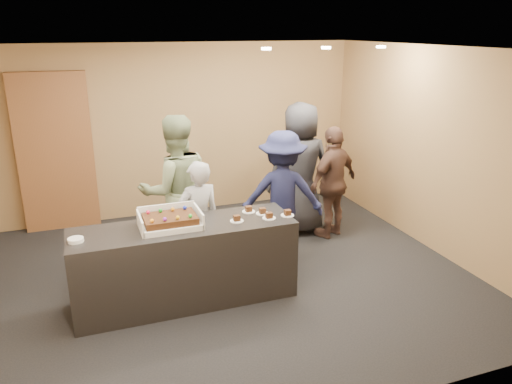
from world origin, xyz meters
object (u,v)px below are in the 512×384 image
(person_sage_man, at_px, (176,191))
(storage_cabinet, at_px, (56,153))
(sheet_cake, at_px, (170,219))
(person_server_grey, at_px, (199,221))
(person_dark_suit, at_px, (300,169))
(cake_box, at_px, (170,222))
(person_brown_extra, at_px, (333,182))
(person_navy_man, at_px, (282,194))
(plate_stack, at_px, (76,240))
(serving_counter, at_px, (185,263))

(person_sage_man, bearing_deg, storage_cabinet, -54.77)
(sheet_cake, xyz_separation_m, person_server_grey, (0.42, 0.49, -0.26))
(person_sage_man, distance_m, person_dark_suit, 1.94)
(storage_cabinet, relative_size, person_sage_man, 1.21)
(cake_box, xyz_separation_m, person_brown_extra, (2.53, 1.06, -0.13))
(person_server_grey, distance_m, person_navy_man, 1.23)
(cake_box, xyz_separation_m, person_server_grey, (0.42, 0.46, -0.21))
(sheet_cake, distance_m, plate_stack, 0.96)
(serving_counter, distance_m, cake_box, 0.51)
(cake_box, relative_size, person_brown_extra, 0.40)
(storage_cabinet, relative_size, cake_box, 3.62)
(person_sage_man, xyz_separation_m, person_navy_man, (1.35, -0.25, -0.12))
(storage_cabinet, relative_size, person_navy_man, 1.39)
(cake_box, height_order, person_navy_man, person_navy_man)
(sheet_cake, height_order, person_sage_man, person_sage_man)
(sheet_cake, bearing_deg, person_brown_extra, 23.13)
(serving_counter, xyz_separation_m, plate_stack, (-1.09, -0.05, 0.47))
(plate_stack, xyz_separation_m, person_server_grey, (1.37, 0.54, -0.19))
(sheet_cake, distance_m, person_server_grey, 0.69)
(person_server_grey, bearing_deg, person_dark_suit, -161.48)
(storage_cabinet, distance_m, sheet_cake, 3.00)
(serving_counter, bearing_deg, sheet_cake, -179.84)
(storage_cabinet, xyz_separation_m, person_sage_man, (1.42, -1.75, -0.20))
(storage_cabinet, bearing_deg, person_sage_man, -51.07)
(person_server_grey, bearing_deg, person_brown_extra, -173.64)
(sheet_cake, xyz_separation_m, person_sage_man, (0.26, 1.02, -0.04))
(person_navy_man, bearing_deg, serving_counter, 46.53)
(sheet_cake, xyz_separation_m, person_dark_suit, (2.16, 1.41, -0.03))
(serving_counter, bearing_deg, person_dark_suit, 34.98)
(serving_counter, xyz_separation_m, person_server_grey, (0.28, 0.49, 0.28))
(sheet_cake, relative_size, person_sage_man, 0.28)
(plate_stack, bearing_deg, person_navy_man, 17.73)
(cake_box, relative_size, person_server_grey, 0.44)
(storage_cabinet, bearing_deg, person_navy_man, -35.96)
(sheet_cake, bearing_deg, cake_box, 89.13)
(person_brown_extra, bearing_deg, cake_box, -1.45)
(person_brown_extra, xyz_separation_m, person_dark_suit, (-0.37, 0.33, 0.15))
(serving_counter, xyz_separation_m, person_dark_suit, (2.02, 1.41, 0.51))
(serving_counter, xyz_separation_m, person_sage_man, (0.13, 1.02, 0.51))
(plate_stack, height_order, person_server_grey, person_server_grey)
(serving_counter, bearing_deg, person_sage_man, 82.98)
(person_server_grey, xyz_separation_m, person_brown_extra, (2.11, 0.60, 0.08))
(sheet_cake, relative_size, person_navy_man, 0.33)
(cake_box, relative_size, sheet_cake, 1.17)
(sheet_cake, xyz_separation_m, person_navy_man, (1.61, 0.76, -0.16))
(cake_box, xyz_separation_m, person_dark_suit, (2.16, 1.38, 0.02))
(person_navy_man, bearing_deg, person_dark_suit, -111.41)
(person_server_grey, height_order, person_brown_extra, person_brown_extra)
(storage_cabinet, height_order, person_sage_man, storage_cabinet)
(cake_box, relative_size, person_sage_man, 0.33)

